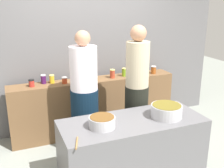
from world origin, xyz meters
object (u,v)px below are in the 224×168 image
preserve_jar_2 (52,79)px  cook_in_cap (137,97)px  cooking_pot_center (166,111)px  preserve_jar_6 (124,72)px  preserve_jar_8 (153,70)px  wooden_spoon (77,143)px  cooking_pot_left (102,122)px  preserve_jar_3 (65,80)px  preserve_jar_1 (43,79)px  preserve_jar_5 (112,74)px  cook_with_tongs (84,101)px  preserve_jar_0 (32,83)px  preserve_jar_4 (93,75)px  preserve_jar_7 (131,72)px

preserve_jar_2 → cook_in_cap: cook_in_cap is taller
cooking_pot_center → preserve_jar_6: bearing=85.9°
preserve_jar_8 → wooden_spoon: 2.44m
cooking_pot_left → cook_in_cap: 0.96m
preserve_jar_3 → preserve_jar_8: size_ratio=0.76×
preserve_jar_1 → preserve_jar_5: size_ratio=0.96×
preserve_jar_1 → wooden_spoon: bearing=-88.5°
preserve_jar_3 → cooking_pot_center: bearing=-57.5°
wooden_spoon → cook_with_tongs: cook_with_tongs is taller
cooking_pot_center → wooden_spoon: (-1.16, -0.22, -0.07)m
preserve_jar_0 → cooking_pot_center: (1.39, -1.44, -0.09)m
wooden_spoon → cook_in_cap: (1.08, 0.86, 0.04)m
preserve_jar_4 → cook_in_cap: (0.36, -0.83, -0.13)m
cooking_pot_center → cook_in_cap: bearing=96.3°
preserve_jar_6 → cooking_pot_center: bearing=-94.1°
preserve_jar_4 → preserve_jar_8: preserve_jar_8 is taller
cooking_pot_left → preserve_jar_7: bearing=54.0°
preserve_jar_1 → preserve_jar_8: (1.85, -0.12, -0.00)m
cook_in_cap → preserve_jar_7: bearing=70.3°
preserve_jar_7 → wooden_spoon: size_ratio=0.63×
preserve_jar_5 → cooking_pot_center: preserve_jar_5 is taller
preserve_jar_0 → preserve_jar_5: bearing=-0.6°
cook_with_tongs → cook_in_cap: (0.68, -0.25, 0.05)m
preserve_jar_0 → preserve_jar_8: preserve_jar_8 is taller
preserve_jar_3 → wooden_spoon: size_ratio=0.43×
preserve_jar_8 → cook_in_cap: bearing=-132.6°
preserve_jar_5 → cooking_pot_center: (0.12, -1.43, -0.11)m
preserve_jar_1 → preserve_jar_7: bearing=-4.6°
preserve_jar_7 → wooden_spoon: preserve_jar_7 is taller
preserve_jar_6 → preserve_jar_2: bearing=177.4°
preserve_jar_7 → wooden_spoon: bearing=-129.8°
preserve_jar_4 → cooking_pot_left: 1.50m
preserve_jar_8 → cook_in_cap: cook_in_cap is taller
preserve_jar_1 → wooden_spoon: (0.05, -1.75, -0.17)m
preserve_jar_4 → cook_in_cap: size_ratio=0.07×
preserve_jar_6 → wooden_spoon: 2.10m
preserve_jar_6 → preserve_jar_7: 0.11m
preserve_jar_5 → preserve_jar_4: bearing=171.4°
preserve_jar_3 → cook_with_tongs: size_ratio=0.06×
preserve_jar_6 → preserve_jar_7: size_ratio=0.96×
wooden_spoon → cook_in_cap: cook_in_cap is taller
cooking_pot_center → preserve_jar_7: bearing=81.6°
preserve_jar_3 → cooking_pot_left: bearing=-85.9°
preserve_jar_5 → preserve_jar_7: preserve_jar_7 is taller
preserve_jar_3 → preserve_jar_5: preserve_jar_5 is taller
cook_with_tongs → cooking_pot_center: bearing=-49.8°
cooking_pot_center → cook_with_tongs: size_ratio=0.21×
cooking_pot_center → cooking_pot_left: bearing=178.0°
preserve_jar_0 → preserve_jar_5: 1.27m
preserve_jar_0 → preserve_jar_5: preserve_jar_5 is taller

